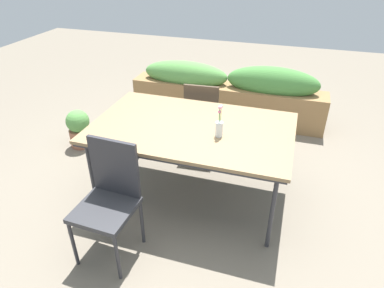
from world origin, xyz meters
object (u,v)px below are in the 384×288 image
chair_far_side (203,112)px  potted_plant (79,128)px  flower_vase (219,126)px  planter_box (228,93)px  dining_table (192,130)px  chair_near_left (109,195)px

chair_far_side → potted_plant: chair_far_side is taller
flower_vase → planter_box: bearing=99.3°
dining_table → flower_vase: size_ratio=6.30×
chair_far_side → flower_vase: bearing=-71.0°
potted_plant → chair_far_side: bearing=13.8°
planter_box → potted_plant: 2.02m
dining_table → potted_plant: (-1.60, 0.49, -0.49)m
chair_near_left → planter_box: size_ratio=0.36×
dining_table → potted_plant: size_ratio=3.77×
chair_far_side → flower_vase: (0.40, -0.95, 0.37)m
dining_table → chair_far_side: bearing=98.8°
potted_plant → flower_vase: bearing=-17.5°
dining_table → flower_vase: flower_vase is taller
chair_near_left → chair_far_side: chair_near_left is taller
flower_vase → planter_box: (-0.31, 1.86, -0.49)m
dining_table → chair_near_left: size_ratio=1.85×
dining_table → flower_vase: 0.32m
chair_far_side → planter_box: size_ratio=0.33×
flower_vase → potted_plant: 2.06m
chair_near_left → flower_vase: (0.67, 0.73, 0.33)m
dining_table → chair_far_side: size_ratio=2.05×
planter_box → potted_plant: size_ratio=5.59×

